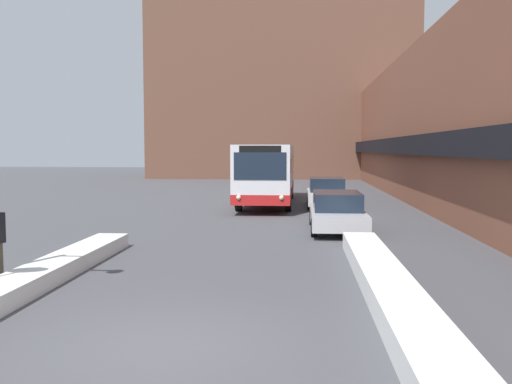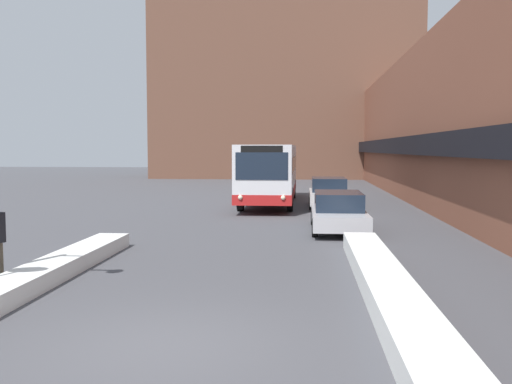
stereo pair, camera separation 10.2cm
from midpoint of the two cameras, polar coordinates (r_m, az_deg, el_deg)
ground_plane at (r=8.70m, az=-9.12°, el=-15.01°), size 160.00×160.00×0.00m
building_row_right at (r=32.98m, az=18.64°, el=6.17°), size 5.50×60.00×8.15m
building_backdrop_far at (r=57.98m, az=2.55°, el=10.56°), size 26.00×8.00×18.34m
snow_bank_left at (r=12.41m, az=-22.53°, el=-8.49°), size 0.90×11.10×0.38m
snow_bank_right at (r=10.41m, az=13.62°, el=-10.51°), size 0.90×13.32×0.46m
city_bus at (r=29.75m, az=1.09°, el=2.03°), size 2.57×11.61×3.05m
parked_car_front at (r=20.27m, az=7.96°, el=-1.91°), size 1.88×4.84×1.35m
parked_car_back at (r=28.31m, az=6.97°, el=-0.05°), size 1.91×4.56×1.45m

